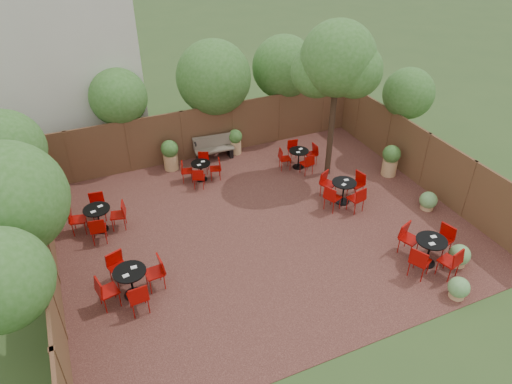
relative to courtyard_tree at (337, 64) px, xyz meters
name	(u,v)px	position (x,y,z in m)	size (l,w,h in m)	color
ground	(264,227)	(-3.43, -1.95, -4.06)	(80.00, 80.00, 0.00)	#354F23
courtyard_paving	(264,227)	(-3.43, -1.95, -4.05)	(12.00, 10.00, 0.02)	#3B1D18
fence_back	(209,131)	(-3.43, 3.05, -3.06)	(12.00, 0.08, 2.00)	#512D1E
fence_left	(49,254)	(-9.43, -1.95, -3.06)	(0.08, 10.00, 2.00)	#512D1E
fence_right	(424,160)	(2.57, -1.95, -3.06)	(0.08, 10.00, 2.00)	#512D1E
neighbour_building	(58,44)	(-7.93, 6.05, -0.06)	(5.00, 4.00, 8.00)	beige
overhang_foliage	(165,118)	(-5.44, 1.11, -1.32)	(15.40, 10.59, 2.78)	#30601F
courtyard_tree	(337,64)	(0.00, 0.00, 0.00)	(2.64, 2.54, 5.43)	black
park_bench_left	(214,147)	(-3.40, 2.68, -3.57)	(1.53, 0.62, 0.92)	brown
park_bench_right	(213,149)	(-3.43, 2.67, -3.60)	(1.37, 0.45, 0.85)	brown
bistro_tables	(256,214)	(-3.62, -1.82, -3.59)	(9.77, 8.28, 0.95)	black
planters	(221,159)	(-3.53, 1.53, -3.44)	(11.68, 4.31, 1.16)	tan
low_shrubs	(447,244)	(0.86, -5.14, -3.75)	(2.48, 3.93, 0.63)	tan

